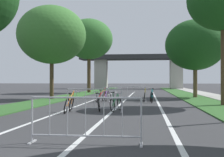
# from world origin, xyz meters

# --- Properties ---
(grass_verge_left) EXTENTS (2.39, 59.95, 0.05)m
(grass_verge_left) POSITION_xyz_m (-5.34, 24.52, 0.03)
(grass_verge_left) COLOR #2D5B26
(grass_verge_left) RESTS_ON ground
(grass_verge_right) EXTENTS (2.39, 59.95, 0.05)m
(grass_verge_right) POSITION_xyz_m (5.34, 24.52, 0.03)
(grass_verge_right) COLOR #2D5B26
(grass_verge_right) RESTS_ON ground
(sidewalk_path_right) EXTENTS (2.04, 59.95, 0.08)m
(sidewalk_path_right) POSITION_xyz_m (7.56, 24.52, 0.04)
(sidewalk_path_right) COLOR #9E9B93
(sidewalk_path_right) RESTS_ON ground
(lane_stripe_center) EXTENTS (0.14, 34.68, 0.01)m
(lane_stripe_center) POSITION_xyz_m (0.00, 17.34, 0.00)
(lane_stripe_center) COLOR silver
(lane_stripe_center) RESTS_ON ground
(lane_stripe_right_lane) EXTENTS (0.14, 34.68, 0.01)m
(lane_stripe_right_lane) POSITION_xyz_m (2.28, 17.34, 0.00)
(lane_stripe_right_lane) COLOR silver
(lane_stripe_right_lane) RESTS_ON ground
(lane_stripe_left_lane) EXTENTS (0.14, 34.68, 0.01)m
(lane_stripe_left_lane) POSITION_xyz_m (-2.28, 17.34, 0.00)
(lane_stripe_left_lane) COLOR silver
(lane_stripe_left_lane) RESTS_ON ground
(overpass_bridge) EXTENTS (20.79, 3.86, 6.04)m
(overpass_bridge) POSITION_xyz_m (0.00, 49.54, 4.29)
(overpass_bridge) COLOR #2D2D30
(overpass_bridge) RESTS_ON ground
(tree_left_oak_near) EXTENTS (5.19, 5.19, 7.11)m
(tree_left_oak_near) POSITION_xyz_m (-5.60, 19.15, 4.89)
(tree_left_oak_near) COLOR #4C3823
(tree_left_oak_near) RESTS_ON ground
(tree_left_oak_mid) EXTENTS (5.58, 5.58, 8.67)m
(tree_left_oak_mid) POSITION_xyz_m (-5.17, 31.08, 6.28)
(tree_left_oak_mid) COLOR #4C3823
(tree_left_oak_mid) RESTS_ON ground
(tree_right_pine_near) EXTENTS (4.93, 4.93, 6.48)m
(tree_right_pine_near) POSITION_xyz_m (5.55, 22.51, 4.37)
(tree_right_pine_near) COLOR brown
(tree_right_pine_near) RESTS_ON ground
(crowd_barrier_nearest) EXTENTS (2.53, 0.48, 1.05)m
(crowd_barrier_nearest) POSITION_xyz_m (0.22, 4.44, 0.52)
(crowd_barrier_nearest) COLOR #ADADB2
(crowd_barrier_nearest) RESTS_ON ground
(crowd_barrier_second) EXTENTS (2.53, 0.49, 1.05)m
(crowd_barrier_second) POSITION_xyz_m (-0.78, 10.90, 0.52)
(crowd_barrier_second) COLOR #ADADB2
(crowd_barrier_second) RESTS_ON ground
(crowd_barrier_third) EXTENTS (2.54, 0.55, 1.05)m
(crowd_barrier_third) POSITION_xyz_m (0.27, 17.37, 0.52)
(crowd_barrier_third) COLOR #ADADB2
(crowd_barrier_third) RESTS_ON ground
(bicycle_yellow_0) EXTENTS (0.46, 1.66, 0.94)m
(bicycle_yellow_0) POSITION_xyz_m (1.41, 17.77, 0.36)
(bicycle_yellow_0) COLOR black
(bicycle_yellow_0) RESTS_ON ground
(bicycle_green_1) EXTENTS (0.49, 1.63, 0.89)m
(bicycle_green_1) POSITION_xyz_m (0.14, 11.41, 0.35)
(bicycle_green_1) COLOR black
(bicycle_green_1) RESTS_ON ground
(bicycle_teal_2) EXTENTS (0.44, 1.72, 0.95)m
(bicycle_teal_2) POSITION_xyz_m (1.88, 16.88, 0.37)
(bicycle_teal_2) COLOR black
(bicycle_teal_2) RESTS_ON ground
(bicycle_silver_3) EXTENTS (0.60, 1.68, 0.95)m
(bicycle_silver_3) POSITION_xyz_m (-0.67, 11.39, 0.37)
(bicycle_silver_3) COLOR black
(bicycle_silver_3) RESTS_ON ground
(bicycle_purple_4) EXTENTS (0.50, 1.69, 0.96)m
(bicycle_purple_4) POSITION_xyz_m (-1.17, 17.86, 0.38)
(bicycle_purple_4) COLOR black
(bicycle_purple_4) RESTS_ON ground
(bicycle_orange_5) EXTENTS (0.55, 1.68, 1.01)m
(bicycle_orange_5) POSITION_xyz_m (-1.83, 10.47, 0.38)
(bicycle_orange_5) COLOR black
(bicycle_orange_5) RESTS_ON ground
(bicycle_red_6) EXTENTS (0.73, 1.65, 0.97)m
(bicycle_red_6) POSITION_xyz_m (-1.44, 16.97, 0.35)
(bicycle_red_6) COLOR black
(bicycle_red_6) RESTS_ON ground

